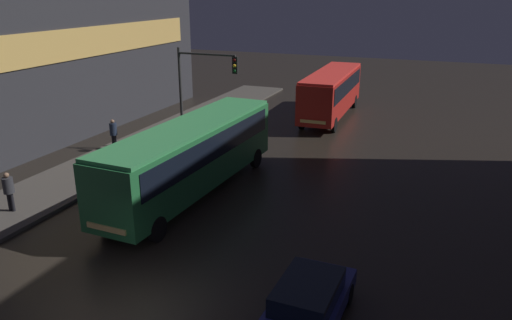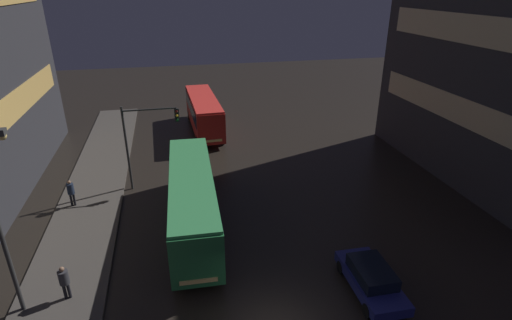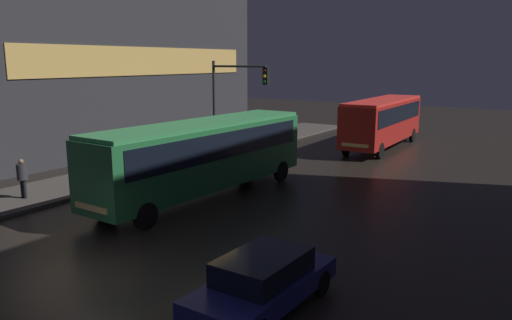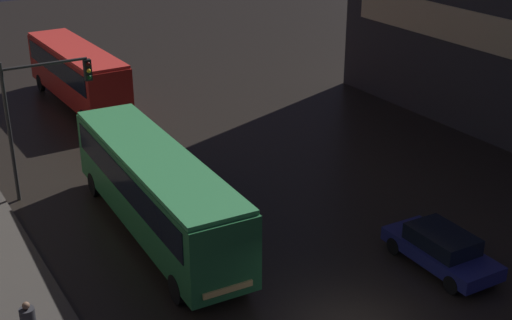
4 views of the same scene
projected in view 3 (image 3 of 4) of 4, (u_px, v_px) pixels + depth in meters
name	position (u px, v px, depth m)	size (l,w,h in m)	color
ground_plane	(81.00, 282.00, 13.63)	(120.00, 120.00, 0.00)	black
sidewalk_left	(127.00, 172.00, 26.64)	(4.00, 48.00, 0.15)	#47423D
building_left_tower	(95.00, 11.00, 34.85)	(10.07, 23.29, 18.66)	#2D2D33
bus_near	(204.00, 151.00, 21.74)	(2.92, 11.99, 3.35)	#236B38
bus_far	(383.00, 118.00, 34.14)	(2.72, 10.64, 3.37)	#AD1E19
car_taxi	(263.00, 281.00, 12.03)	(1.95, 4.36, 1.38)	navy
pedestrian_near	(148.00, 143.00, 29.05)	(0.52, 0.52, 1.76)	black
pedestrian_far	(22.00, 174.00, 21.18)	(0.57, 0.57, 1.71)	black
traffic_light_main	(233.00, 95.00, 27.43)	(3.69, 0.35, 5.94)	#2D2D2D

